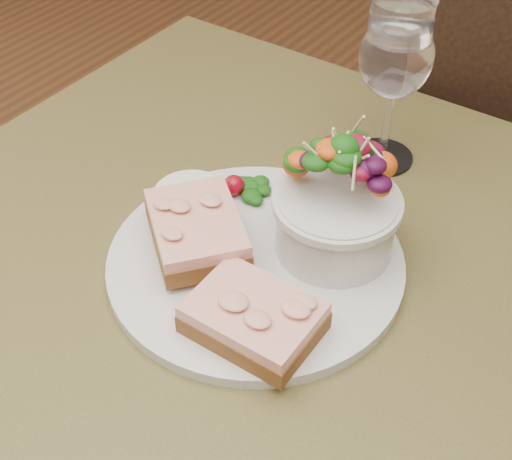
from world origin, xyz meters
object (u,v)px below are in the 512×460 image
Objects in this scene: cafe_table at (255,357)px; dinner_plate at (256,262)px; chair_far at (478,261)px; wine_glass at (396,61)px; ramekin at (191,205)px; sandwich_front at (254,318)px; sandwich_back at (196,230)px; salad_bowl at (338,200)px.

cafe_table is 2.85× the size of dinner_plate.
wine_glass is (-0.06, -0.39, 0.58)m from chair_far.
chair_far is 0.77m from dinner_plate.
ramekin is (-0.16, -0.61, 0.49)m from chair_far.
dinner_plate is 2.63× the size of sandwich_front.
dinner_plate is 2.08× the size of sandwich_back.
sandwich_back is at bearing 63.21° from chair_far.
salad_bowl is at bearing 74.17° from sandwich_back.
chair_far is at bearing 81.60° from wine_glass.
chair_far is 0.77m from salad_bowl.
sandwich_front is at bearing -84.47° from wine_glass.
chair_far is at bearing 117.63° from sandwich_back.
ramekin is at bearing 174.69° from dinner_plate.
dinner_plate is 0.06m from sandwich_back.
ramekin is (-0.13, 0.08, 0.00)m from sandwich_front.
cafe_table is 4.57× the size of wine_glass.
chair_far reaches higher than ramekin.
sandwich_back is (-0.07, 0.01, 0.14)m from cafe_table.
salad_bowl is (0.05, 0.05, 0.07)m from dinner_plate.
wine_glass is (0.10, 0.21, 0.09)m from ramekin.
sandwich_front is at bearing -55.89° from cafe_table.
dinner_plate is at bearing 123.23° from sandwich_front.
wine_glass is at bearing 112.51° from sandwich_back.
wine_glass is at bearing 89.21° from cafe_table.
cafe_table is at bearing -90.79° from wine_glass.
sandwich_back is at bearing 175.73° from cafe_table.
cafe_table is 0.14m from sandwich_front.
sandwich_back is 0.27m from wine_glass.
sandwich_back is 2.05× the size of ramekin.
cafe_table is 0.89× the size of chair_far.
wine_glass is at bearing 95.17° from sandwich_front.
sandwich_front is 0.79× the size of sandwich_back.
cafe_table is at bearing 35.00° from sandwich_back.
salad_bowl is (0.04, 0.08, 0.17)m from cafe_table.
cafe_table is 7.50× the size of sandwich_front.
sandwich_back is 0.77× the size of wine_glass.
sandwich_front is at bearing -92.14° from salad_bowl.
salad_bowl reaches higher than ramekin.
dinner_plate is 4.26× the size of ramekin.
wine_glass reaches higher than dinner_plate.
sandwich_front is 1.62× the size of ramekin.
wine_glass is at bearing 66.45° from chair_far.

